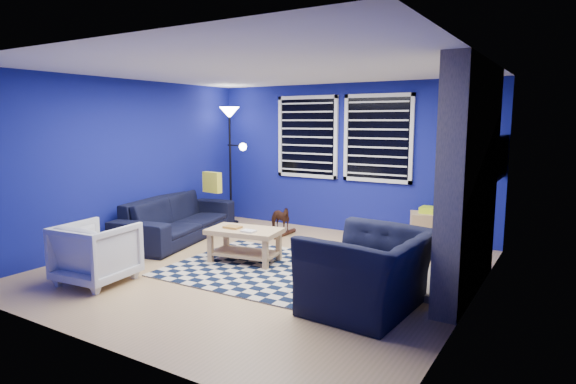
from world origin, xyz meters
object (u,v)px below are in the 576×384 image
object	(u,v)px
tv	(500,157)
cabinet	(431,229)
armchair_big	(369,272)
sofa	(178,218)
coffee_table	(245,238)
rocking_horse	(279,218)
floor_lamp	(231,129)
armchair_bent	(97,253)

from	to	relation	value
tv	cabinet	world-z (taller)	tv
armchair_big	tv	bearing A→B (deg)	166.69
sofa	coffee_table	bearing A→B (deg)	-118.44
rocking_horse	floor_lamp	xyz separation A→B (m)	(-1.23, 0.31, 1.46)
armchair_big	cabinet	xyz separation A→B (m)	(-0.13, 2.82, -0.13)
tv	cabinet	size ratio (longest dim) A/B	1.40
armchair_big	armchair_bent	bearing A→B (deg)	-70.21
armchair_big	cabinet	bearing A→B (deg)	-173.65
coffee_table	cabinet	xyz separation A→B (m)	(1.91, 2.13, -0.06)
tv	rocking_horse	size ratio (longest dim) A/B	1.99
armchair_big	rocking_horse	size ratio (longest dim) A/B	2.44
cabinet	floor_lamp	xyz separation A→B (m)	(-3.58, -0.27, 1.48)
armchair_bent	floor_lamp	bearing A→B (deg)	-84.66
armchair_big	floor_lamp	bearing A→B (deg)	-120.70
armchair_bent	coffee_table	world-z (taller)	armchair_bent
armchair_big	coffee_table	bearing A→B (deg)	-104.74
sofa	armchair_big	size ratio (longest dim) A/B	1.90
sofa	floor_lamp	bearing A→B (deg)	-13.10
sofa	coffee_table	size ratio (longest dim) A/B	2.26
armchair_big	armchair_bent	distance (m)	3.15
armchair_big	cabinet	size ratio (longest dim) A/B	1.71
sofa	armchair_bent	distance (m)	2.14
armchair_bent	coffee_table	xyz separation A→B (m)	(0.99, 1.55, -0.03)
armchair_bent	rocking_horse	bearing A→B (deg)	-106.05
tv	rocking_horse	world-z (taller)	tv
rocking_horse	coffee_table	bearing A→B (deg)	-148.77
armchair_big	coffee_table	xyz separation A→B (m)	(-2.04, 0.68, -0.07)
sofa	coffee_table	distance (m)	1.75
sofa	cabinet	distance (m)	3.96
tv	armchair_big	xyz separation A→B (m)	(-0.79, -2.57, -1.00)
sofa	floor_lamp	distance (m)	1.97
armchair_bent	floor_lamp	size ratio (longest dim) A/B	0.37
armchair_bent	coffee_table	distance (m)	1.84
cabinet	floor_lamp	world-z (taller)	floor_lamp
tv	sofa	xyz separation A→B (m)	(-4.51, -1.41, -1.06)
rocking_horse	coffee_table	distance (m)	1.61
armchair_big	floor_lamp	world-z (taller)	floor_lamp
rocking_horse	cabinet	world-z (taller)	cabinet
tv	rocking_horse	bearing A→B (deg)	-174.04
armchair_bent	cabinet	size ratio (longest dim) A/B	1.09
sofa	rocking_horse	distance (m)	1.65
rocking_horse	tv	bearing A→B (deg)	-68.38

